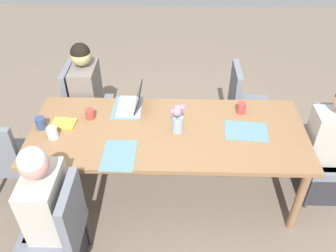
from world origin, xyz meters
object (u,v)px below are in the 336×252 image
Objects in this scene: coffee_mug_centre_left at (90,114)px; coffee_mug_centre_right at (52,133)px; chair_far_left_mid at (60,227)px; chair_head_left_left_far at (330,148)px; laptop_near_left_near at (132,103)px; coffee_mug_near_right at (41,123)px; flower_vase at (178,119)px; person_head_left_left_far at (327,152)px; person_far_left_mid at (51,217)px; dining_table at (168,137)px; chair_near_right_mid at (244,102)px; chair_head_right_right_near at (3,156)px; chair_near_left_near at (83,101)px; person_near_left_near at (89,102)px; book_red_cover at (64,124)px; coffee_mug_near_left at (241,108)px.

coffee_mug_centre_right is at bearing 47.12° from coffee_mug_centre_left.
chair_far_left_mid and chair_head_left_left_far have the same top height.
coffee_mug_near_right is at bearing 23.18° from laptop_near_left_near.
flower_vase is 0.53m from laptop_near_left_near.
coffee_mug_near_right is at bearing 21.41° from coffee_mug_centre_left.
person_head_left_left_far is at bearing 169.97° from laptop_near_left_near.
coffee_mug_centre_left is (-0.14, -0.90, 0.27)m from person_far_left_mid.
chair_near_right_mid reaches higher than dining_table.
chair_head_right_right_near is (0.70, -0.72, 0.00)m from chair_far_left_mid.
chair_near_left_near is at bearing -40.01° from dining_table.
chair_near_right_mid is (-1.65, -0.09, -0.03)m from person_near_left_near.
person_head_left_left_far is 2.13m from coffee_mug_centre_left.
person_far_left_mid is (-0.10, 1.52, 0.03)m from chair_near_left_near.
laptop_near_left_near is at bearing -144.21° from coffee_mug_centre_right.
flower_vase is at bearing -140.91° from person_far_left_mid.
person_near_left_near is 4.65× the size of flower_vase.
book_red_cover is (0.21, 0.11, -0.03)m from coffee_mug_centre_left.
laptop_near_left_near is (-0.60, 0.45, 0.30)m from chair_near_left_near.
coffee_mug_near_right is (2.49, 0.01, 0.28)m from person_head_left_left_far.
flower_vase is 0.80× the size of laptop_near_left_near.
laptop_near_left_near reaches higher than coffee_mug_near_right.
chair_head_right_right_near is (0.60, 0.80, -0.03)m from person_near_left_near.
person_near_left_near is 11.74× the size of coffee_mug_centre_right.
person_near_left_near reaches higher than chair_near_right_mid.
chair_near_left_near is 1.00× the size of chair_head_right_right_near.
person_head_left_left_far is at bearing 161.38° from coffee_mug_near_left.
chair_head_left_left_far is at bearing -175.10° from coffee_mug_centre_right.
coffee_mug_centre_left is at bearing -148.07° from book_red_cover.
coffee_mug_centre_left reaches higher than dining_table.
person_head_left_left_far is 5.97× the size of book_red_cover.
flower_vase reaches higher than coffee_mug_centre_left.
chair_far_left_mid is at bearing 111.72° from coffee_mug_near_right.
person_far_left_mid is at bearing 108.29° from coffee_mug_near_right.
chair_near_left_near reaches higher than coffee_mug_near_left.
person_far_left_mid is at bearing 90.83° from person_near_left_near.
person_far_left_mid is 2.45m from chair_head_left_left_far.
person_head_left_left_far is 4.65× the size of flower_vase.
coffee_mug_centre_left reaches higher than book_red_cover.
laptop_near_left_near reaches higher than chair_near_left_near.
coffee_mug_near_left is at bearing -170.33° from chair_head_right_right_near.
person_near_left_near is 1.53m from chair_far_left_mid.
coffee_mug_centre_right is at bearing -74.74° from chair_far_left_mid.
person_head_left_left_far is 1.79m from laptop_near_left_near.
person_near_left_near is 0.71m from book_red_cover.
chair_near_left_near is at bearing -101.11° from coffee_mug_near_right.
person_far_left_mid is at bearing 93.61° from chair_near_left_near.
coffee_mug_near_right is at bearing -68.28° from chair_far_left_mid.
coffee_mug_centre_left is (0.36, 0.17, -0.00)m from laptop_near_left_near.
chair_near_left_near is 1.59m from chair_far_left_mid.
person_near_left_near is 1.46m from person_far_left_mid.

